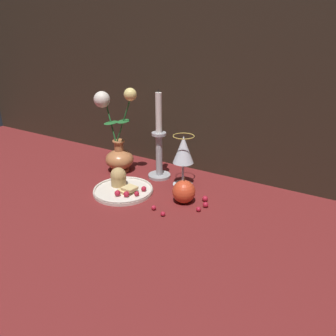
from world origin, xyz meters
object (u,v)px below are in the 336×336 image
(plate_with_pastries, at_px, (122,187))
(apple_beside_vase, at_px, (184,192))
(vase, at_px, (117,145))
(wine_glass, at_px, (183,152))
(candlestick, at_px, (159,148))

(plate_with_pastries, distance_m, apple_beside_vase, 0.22)
(vase, bearing_deg, wine_glass, 4.62)
(vase, bearing_deg, candlestick, 11.93)
(wine_glass, distance_m, apple_beside_vase, 0.16)
(plate_with_pastries, relative_size, wine_glass, 1.11)
(vase, xyz_separation_m, apple_beside_vase, (0.34, -0.09, -0.07))
(wine_glass, height_order, candlestick, candlestick)
(vase, distance_m, apple_beside_vase, 0.36)
(candlestick, bearing_deg, wine_glass, -6.83)
(wine_glass, relative_size, candlestick, 0.56)
(plate_with_pastries, xyz_separation_m, apple_beside_vase, (0.22, 0.04, 0.02))
(candlestick, distance_m, apple_beside_vase, 0.23)
(candlestick, height_order, apple_beside_vase, candlestick)
(wine_glass, height_order, apple_beside_vase, wine_glass)
(plate_with_pastries, xyz_separation_m, wine_glass, (0.15, 0.16, 0.11))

